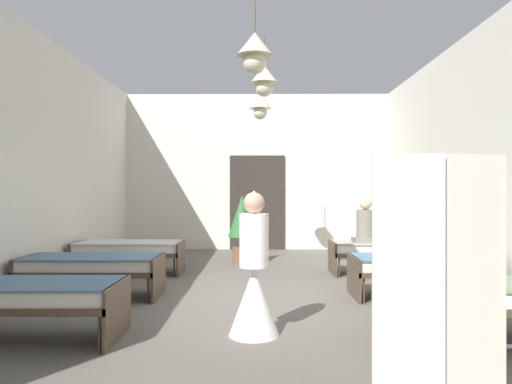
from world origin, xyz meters
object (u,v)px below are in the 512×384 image
Objects in this scene: privacy_screen at (478,296)px; bed_left_row_1 at (92,266)px; bed_left_row_2 at (129,249)px; potted_plant at (242,222)px; bed_right_row_0 at (487,296)px; bed_right_row_2 at (384,249)px; patient_seated_primary at (365,226)px; bed_left_row_0 at (24,296)px; nurse_near_aisle at (254,284)px; bed_right_row_1 at (420,266)px.

bed_left_row_1 is at bearing 121.74° from privacy_screen.
potted_plant reaches higher than bed_left_row_2.
bed_left_row_2 is at bearing 140.38° from bed_right_row_0.
bed_right_row_2 is 2.38× the size of patient_seated_primary.
bed_left_row_0 is at bearing -111.82° from potted_plant.
bed_right_row_0 is at bearing -90.00° from bed_right_row_2.
potted_plant is at bearing 30.48° from bed_left_row_2.
bed_right_row_0 is at bearing 50.44° from privacy_screen.
nurse_near_aisle is (2.29, 0.16, 0.09)m from bed_left_row_0.
bed_right_row_0 is 4.97m from bed_left_row_1.
bed_left_row_0 is 1.34× the size of potted_plant.
bed_left_row_2 is at bearing 110.39° from privacy_screen.
potted_plant reaches higher than bed_right_row_2.
bed_right_row_2 is (4.59, 3.80, 0.00)m from bed_left_row_0.
patient_seated_primary reaches higher than bed_right_row_1.
bed_left_row_0 is 1.00× the size of bed_right_row_2.
nurse_near_aisle is (-2.31, -1.74, 0.09)m from bed_right_row_1.
potted_plant is at bearing 117.60° from bed_right_row_0.
privacy_screen reaches higher than potted_plant.
patient_seated_primary is at bearing -0.92° from bed_left_row_2.
bed_right_row_1 is at bearing -79.18° from patient_seated_primary.
privacy_screen is at bearing -104.21° from bed_right_row_1.
bed_left_row_1 is 2.87m from nurse_near_aisle.
bed_left_row_0 is 2.38× the size of patient_seated_primary.
nurse_near_aisle is at bearing 111.56° from privacy_screen.
bed_right_row_0 is at bearing -62.40° from potted_plant.
bed_right_row_1 is 1.28× the size of nurse_near_aisle.
bed_left_row_0 is 1.00× the size of bed_left_row_2.
bed_right_row_0 and bed_right_row_2 have the same top height.
bed_right_row_1 is 2.89m from nurse_near_aisle.
bed_left_row_2 is 6.74m from privacy_screen.
bed_right_row_1 is 1.34× the size of potted_plant.
bed_left_row_1 is at bearing -1.33° from nurse_near_aisle.
nurse_near_aisle is at bearing 4.01° from bed_left_row_0.
privacy_screen reaches higher than nurse_near_aisle.
patient_seated_primary is at bearing 41.35° from bed_left_row_0.
patient_seated_primary is (-0.35, -0.07, 0.43)m from bed_right_row_2.
bed_right_row_0 is at bearing -148.02° from nurse_near_aisle.
privacy_screen reaches higher than bed_left_row_2.
bed_left_row_1 is 5.24m from privacy_screen.
nurse_near_aisle is 4.83m from potted_plant.
bed_right_row_1 is (0.00, 1.90, 0.00)m from bed_right_row_0.
bed_left_row_0 is 2.29m from nurse_near_aisle.
bed_right_row_2 is (0.00, 1.90, 0.00)m from bed_right_row_1.
bed_left_row_1 is 1.00× the size of bed_left_row_2.
privacy_screen is (3.64, -5.65, 0.41)m from bed_left_row_2.
nurse_near_aisle reaches higher than bed_left_row_0.
patient_seated_primary is at bearing -82.74° from nurse_near_aisle.
potted_plant is at bearing 91.19° from privacy_screen.
bed_left_row_1 is at bearing -90.00° from bed_left_row_2.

